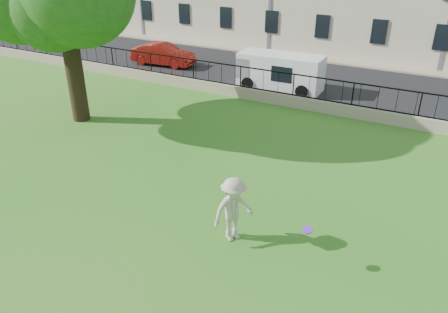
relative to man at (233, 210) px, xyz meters
The scene contains 9 objects.
ground 2.79m from the man, 163.17° to the right, with size 120.00×120.00×0.00m, color #28751C.
retaining_wall 11.54m from the man, 102.54° to the left, with size 50.00×0.40×0.60m, color gray.
iron_railing 11.52m from the man, 102.54° to the left, with size 50.00×0.05×1.13m.
street 16.17m from the man, 98.91° to the left, with size 60.00×9.00×0.01m, color black.
sidewalk 21.31m from the man, 96.74° to the left, with size 60.00×1.40×0.12m, color gray.
man is the anchor object (origin of this frame).
frisbee 2.21m from the man, ahead, with size 0.27×0.27×0.03m, color #6322C5.
red_sedan 19.65m from the man, 131.82° to the left, with size 1.53×4.39×1.45m, color #A91C14.
white_van 14.27m from the man, 107.08° to the left, with size 4.73×1.85×1.99m, color white.
Camera 1 is at (7.24, -8.36, 7.85)m, focal length 35.00 mm.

